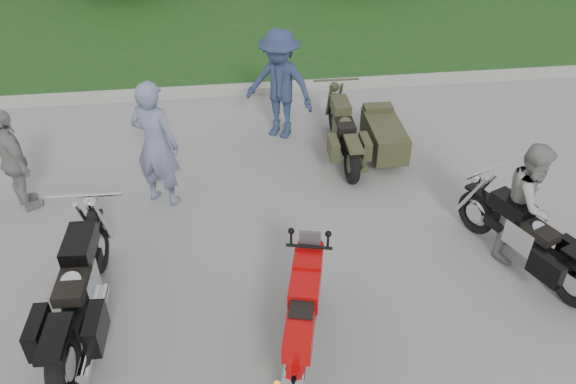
{
  "coord_description": "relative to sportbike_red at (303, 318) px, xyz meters",
  "views": [
    {
      "loc": [
        -0.35,
        -4.74,
        5.09
      ],
      "look_at": [
        0.41,
        1.23,
        0.8
      ],
      "focal_mm": 35.0,
      "sensor_mm": 36.0,
      "label": 1
    }
  ],
  "objects": [
    {
      "name": "ground",
      "position": [
        -0.32,
        0.71,
        -0.54
      ],
      "size": [
        80.0,
        80.0,
        0.0
      ],
      "primitive_type": "plane",
      "color": "gray",
      "rests_on": "ground"
    },
    {
      "name": "curb",
      "position": [
        -0.32,
        6.71,
        -0.46
      ],
      "size": [
        60.0,
        0.3,
        0.15
      ],
      "primitive_type": "cube",
      "color": "#A2A098",
      "rests_on": "ground"
    },
    {
      "name": "grass_strip",
      "position": [
        -0.32,
        10.86,
        -0.47
      ],
      "size": [
        60.0,
        8.0,
        0.14
      ],
      "primitive_type": "cube",
      "color": "#2B591E",
      "rests_on": "ground"
    },
    {
      "name": "sportbike_red",
      "position": [
        0.0,
        0.0,
        0.0
      ],
      "size": [
        0.67,
        1.9,
        0.92
      ],
      "rotation": [
        0.0,
        0.0,
        -0.25
      ],
      "color": "black",
      "rests_on": "ground"
    },
    {
      "name": "cruiser_left",
      "position": [
        -2.43,
        0.65,
        -0.03
      ],
      "size": [
        0.44,
        2.59,
        1.0
      ],
      "rotation": [
        0.0,
        0.0,
        -0.04
      ],
      "color": "black",
      "rests_on": "ground"
    },
    {
      "name": "cruiser_right",
      "position": [
        3.07,
        0.96,
        -0.09
      ],
      "size": [
        1.04,
        2.14,
        0.87
      ],
      "rotation": [
        0.0,
        0.0,
        0.4
      ],
      "color": "black",
      "rests_on": "ground"
    },
    {
      "name": "cruiser_sidecar",
      "position": [
        1.69,
        3.93,
        -0.13
      ],
      "size": [
        1.15,
        2.28,
        0.88
      ],
      "rotation": [
        0.0,
        0.0,
        -0.02
      ],
      "color": "black",
      "rests_on": "ground"
    },
    {
      "name": "person_stripe",
      "position": [
        -1.67,
        3.1,
        0.44
      ],
      "size": [
        0.85,
        0.74,
        1.96
      ],
      "primitive_type": "imported",
      "rotation": [
        0.0,
        0.0,
        2.66
      ],
      "color": "slate",
      "rests_on": "ground"
    },
    {
      "name": "person_grey",
      "position": [
        3.12,
        1.31,
        0.29
      ],
      "size": [
        1.01,
        1.01,
        1.65
      ],
      "primitive_type": "imported",
      "rotation": [
        0.0,
        0.0,
        0.77
      ],
      "color": "gray",
      "rests_on": "ground"
    },
    {
      "name": "person_denim",
      "position": [
        0.32,
        4.88,
        0.44
      ],
      "size": [
        1.45,
        1.29,
        1.95
      ],
      "primitive_type": "imported",
      "rotation": [
        0.0,
        0.0,
        -0.56
      ],
      "color": "navy",
      "rests_on": "ground"
    },
    {
      "name": "person_back",
      "position": [
        -3.69,
        3.19,
        0.26
      ],
      "size": [
        0.87,
        0.98,
        1.6
      ],
      "primitive_type": "imported",
      "rotation": [
        0.0,
        0.0,
        2.21
      ],
      "color": "gray",
      "rests_on": "ground"
    }
  ]
}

